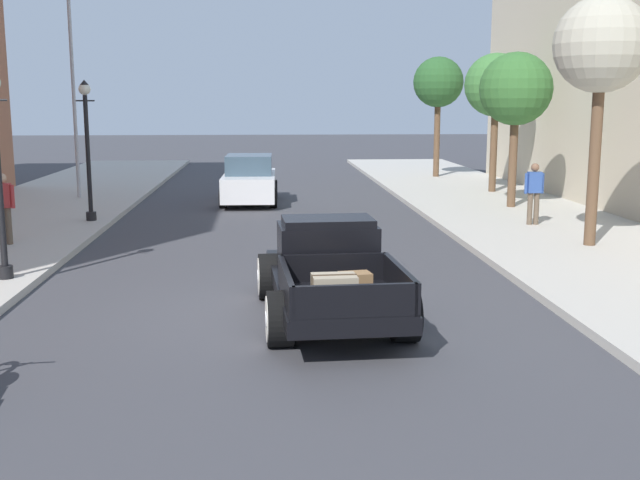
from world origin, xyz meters
TOP-DOWN VIEW (x-y plane):
  - ground_plane at (0.00, 0.00)m, footprint 140.00×140.00m
  - hotrod_truck_black at (0.79, -0.04)m, footprint 2.35×5.00m
  - car_background_white at (-0.74, 14.10)m, footprint 1.93×4.33m
  - pedestrian_sidewalk_left at (-6.23, 5.91)m, footprint 0.53×0.22m
  - pedestrian_sidewalk_right at (6.98, 7.92)m, footprint 0.53×0.22m
  - street_lamp_far at (-5.06, 9.50)m, footprint 0.50×0.32m
  - flagpole at (-6.44, 15.00)m, footprint 1.74×0.16m
  - street_tree_nearest at (7.25, 4.86)m, footprint 2.13×2.13m
  - street_tree_second at (7.52, 11.48)m, footprint 2.24×2.24m
  - street_tree_third at (8.15, 15.65)m, footprint 2.27×2.27m
  - street_tree_farthest at (7.35, 21.55)m, footprint 2.18×2.18m

SIDE VIEW (x-z plane):
  - ground_plane at x=0.00m, z-range 0.00..0.00m
  - hotrod_truck_black at x=0.79m, z-range -0.04..1.54m
  - car_background_white at x=-0.74m, z-range -0.06..1.59m
  - pedestrian_sidewalk_left at x=-6.23m, z-range 0.26..1.91m
  - pedestrian_sidewalk_right at x=6.98m, z-range 0.26..1.91m
  - street_lamp_far at x=-5.06m, z-range 0.46..4.31m
  - street_tree_second at x=7.52m, z-range 1.38..6.16m
  - street_tree_third at x=8.15m, z-range 1.48..6.48m
  - street_tree_farthest at x=7.35m, z-range 1.61..6.81m
  - street_tree_nearest at x=7.25m, z-range 1.81..7.38m
  - flagpole at x=-6.44m, z-range 1.19..10.35m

